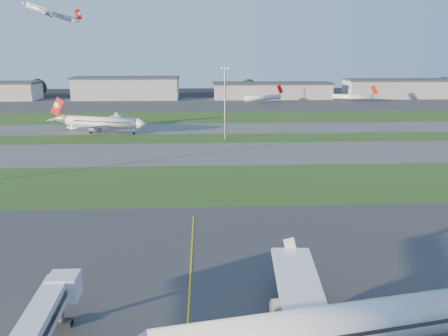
{
  "coord_description": "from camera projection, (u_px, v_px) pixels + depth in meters",
  "views": [
    {
      "loc": [
        7.12,
        -49.56,
        30.59
      ],
      "look_at": [
        11.38,
        39.9,
        7.0
      ],
      "focal_mm": 35.0,
      "sensor_mm": 36.0,
      "label": 1
    }
  ],
  "objects": [
    {
      "name": "yellow_line",
      "position": [
        189.0,
        301.0,
        55.57
      ],
      "size": [
        0.25,
        60.0,
        0.02
      ],
      "primitive_type": "cube",
      "color": "gold",
      "rests_on": "ground"
    },
    {
      "name": "tree_mid_west",
      "position": [
        165.0,
        89.0,
        309.86
      ],
      "size": [
        9.9,
        9.9,
        10.8
      ],
      "color": "black",
      "rests_on": "ground"
    },
    {
      "name": "apron_far",
      "position": [
        192.0,
        104.0,
        272.66
      ],
      "size": [
        400.0,
        80.0,
        0.01
      ],
      "primitive_type": "cube",
      "color": "#333335",
      "rests_on": "ground"
    },
    {
      "name": "tree_east",
      "position": [
        351.0,
        88.0,
        316.96
      ],
      "size": [
        10.45,
        10.45,
        11.4
      ],
      "color": "black",
      "rests_on": "ground"
    },
    {
      "name": "grass_strip_a",
      "position": [
        175.0,
        184.0,
        105.56
      ],
      "size": [
        300.0,
        34.0,
        0.01
      ],
      "primitive_type": "cube",
      "color": "#2F501A",
      "rests_on": "ground"
    },
    {
      "name": "tree_west",
      "position": [
        38.0,
        87.0,
        309.25
      ],
      "size": [
        12.1,
        12.1,
        13.2
      ],
      "color": "black",
      "rests_on": "ground"
    },
    {
      "name": "hangar_east",
      "position": [
        272.0,
        90.0,
        302.74
      ],
      "size": [
        81.6,
        23.0,
        11.2
      ],
      "color": "#9B9DA3",
      "rests_on": "ground"
    },
    {
      "name": "airliner_departing",
      "position": [
        49.0,
        12.0,
        248.19
      ],
      "size": [
        30.37,
        25.6,
        9.51
      ],
      "rotation": [
        0.0,
        0.0,
        0.14
      ],
      "color": "white"
    },
    {
      "name": "airliner_parked",
      "position": [
        328.0,
        329.0,
        42.45
      ],
      "size": [
        41.76,
        35.12,
        13.13
      ],
      "rotation": [
        0.0,
        0.0,
        0.18
      ],
      "color": "white",
      "rests_on": "ground"
    },
    {
      "name": "mini_jet_far",
      "position": [
        353.0,
        97.0,
        282.77
      ],
      "size": [
        26.99,
        13.14,
        9.48
      ],
      "rotation": [
        0.0,
        0.0,
        -0.4
      ],
      "color": "white",
      "rests_on": "ground"
    },
    {
      "name": "hangar_far_east",
      "position": [
        413.0,
        88.0,
        307.09
      ],
      "size": [
        96.9,
        23.0,
        13.2
      ],
      "color": "#9B9DA3",
      "rests_on": "ground"
    },
    {
      "name": "hangar_west",
      "position": [
        127.0,
        88.0,
        297.62
      ],
      "size": [
        71.4,
        23.0,
        15.2
      ],
      "color": "#9B9DA3",
      "rests_on": "ground"
    },
    {
      "name": "apron_near",
      "position": [
        149.0,
        302.0,
        55.33
      ],
      "size": [
        300.0,
        70.0,
        0.01
      ],
      "primitive_type": "cube",
      "color": "#333335",
      "rests_on": "ground"
    },
    {
      "name": "tree_far_east",
      "position": [
        443.0,
        85.0,
        323.72
      ],
      "size": [
        12.65,
        12.65,
        13.8
      ],
      "color": "black",
      "rests_on": "ground"
    },
    {
      "name": "grass_strip_c",
      "position": [
        189.0,
        117.0,
        214.71
      ],
      "size": [
        300.0,
        40.0,
        0.01
      ],
      "primitive_type": "cube",
      "color": "#2F501A",
      "rests_on": "ground"
    },
    {
      "name": "grass_strip_b",
      "position": [
        184.0,
        139.0,
        161.58
      ],
      "size": [
        300.0,
        18.0,
        0.01
      ],
      "primitive_type": "cube",
      "color": "#2F501A",
      "rests_on": "ground"
    },
    {
      "name": "airliner_taxiing",
      "position": [
        101.0,
        122.0,
        172.12
      ],
      "size": [
        37.62,
        31.76,
        12.18
      ],
      "rotation": [
        0.0,
        0.0,
        2.82
      ],
      "color": "white",
      "rests_on": "ground"
    },
    {
      "name": "tree_mid_east",
      "position": [
        248.0,
        87.0,
        315.27
      ],
      "size": [
        11.55,
        11.55,
        12.6
      ],
      "color": "black",
      "rests_on": "ground"
    },
    {
      "name": "light_mast_centre",
      "position": [
        225.0,
        99.0,
        156.57
      ],
      "size": [
        3.2,
        0.7,
        25.8
      ],
      "color": "gray",
      "rests_on": "ground"
    },
    {
      "name": "ground",
      "position": [
        149.0,
        302.0,
        55.34
      ],
      "size": [
        700.0,
        700.0,
        0.0
      ],
      "primitive_type": "plane",
      "color": "black",
      "rests_on": "ground"
    },
    {
      "name": "taxiway_b",
      "position": [
        186.0,
        129.0,
        182.83
      ],
      "size": [
        300.0,
        26.0,
        0.01
      ],
      "primitive_type": "cube",
      "color": "#515154",
      "rests_on": "ground"
    },
    {
      "name": "mini_jet_near",
      "position": [
        263.0,
        98.0,
        277.9
      ],
      "size": [
        26.72,
        13.74,
        9.48
      ],
      "rotation": [
        0.0,
        0.0,
        0.43
      ],
      "color": "white",
      "rests_on": "ground"
    },
    {
      "name": "taxiway_a",
      "position": [
        181.0,
        153.0,
        137.44
      ],
      "size": [
        300.0,
        32.0,
        0.01
      ],
      "primitive_type": "cube",
      "color": "#515154",
      "rests_on": "ground"
    }
  ]
}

